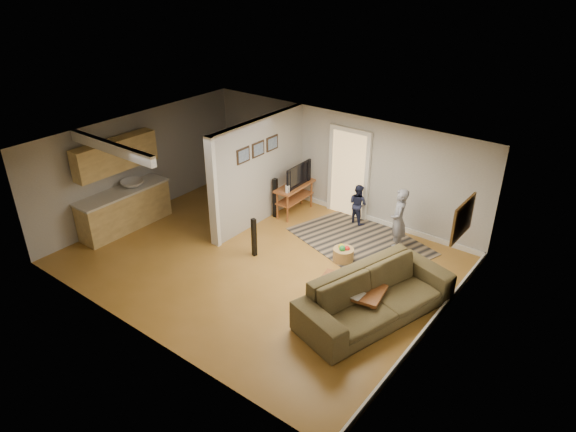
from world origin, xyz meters
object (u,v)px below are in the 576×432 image
at_px(coffee_table, 351,291).
at_px(speaker_left, 254,237).
at_px(toddler, 357,222).
at_px(sofa, 374,315).
at_px(toy_basket, 343,254).
at_px(speaker_right, 275,198).
at_px(tv_console, 295,188).
at_px(child, 395,250).

height_order(coffee_table, speaker_left, speaker_left).
bearing_deg(toddler, speaker_left, 82.97).
distance_m(sofa, toy_basket, 1.87).
relative_size(coffee_table, toy_basket, 2.99).
distance_m(sofa, coffee_table, 0.59).
xyz_separation_m(sofa, speaker_right, (-3.80, 1.92, 0.50)).
xyz_separation_m(speaker_left, toddler, (0.97, 2.63, -0.44)).
distance_m(tv_console, speaker_right, 0.55).
bearing_deg(toddler, child, 168.99).
height_order(speaker_left, speaker_right, speaker_right).
height_order(toy_basket, toddler, toddler).
height_order(sofa, speaker_left, speaker_left).
bearing_deg(tv_console, coffee_table, -40.23).
xyz_separation_m(tv_console, toy_basket, (2.12, -1.15, -0.52)).
bearing_deg(toddler, tv_console, 32.14).
relative_size(toy_basket, toddler, 0.44).
distance_m(child, toddler, 1.45).
relative_size(coffee_table, toddler, 1.33).
bearing_deg(speaker_right, sofa, -34.42).
xyz_separation_m(tv_console, child, (2.80, -0.09, -0.68)).
bearing_deg(coffee_table, child, 96.73).
bearing_deg(toddler, sofa, 138.86).
bearing_deg(speaker_right, speaker_left, -72.96).
height_order(speaker_right, child, speaker_right).
bearing_deg(sofa, tv_console, 73.12).
bearing_deg(sofa, coffee_table, 115.02).
distance_m(tv_console, child, 2.88).
bearing_deg(child, tv_console, -115.88).
height_order(sofa, coffee_table, coffee_table).
bearing_deg(coffee_table, tv_console, 141.70).
relative_size(speaker_left, speaker_right, 0.87).
bearing_deg(speaker_left, tv_console, 118.52).
bearing_deg(speaker_right, toddler, 21.06).
bearing_deg(toddler, toy_basket, 124.57).
xyz_separation_m(sofa, coffee_table, (-0.46, -0.07, 0.37)).
relative_size(tv_console, toy_basket, 2.79).
xyz_separation_m(sofa, toy_basket, (-1.41, 1.21, 0.16)).
relative_size(tv_console, child, 0.84).
bearing_deg(speaker_right, coffee_table, -38.34).
bearing_deg(speaker_right, tv_console, 51.74).
distance_m(speaker_left, toy_basket, 1.91).
distance_m(coffee_table, speaker_left, 2.59).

